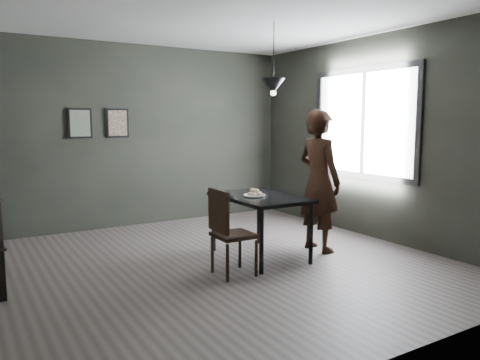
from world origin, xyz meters
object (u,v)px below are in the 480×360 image
woman (319,181)px  wood_chair (227,227)px  white_plate (254,196)px  cafe_table (260,202)px  pendant_lamp (273,86)px

woman → wood_chair: size_ratio=1.91×
wood_chair → white_plate: bearing=34.3°
cafe_table → white_plate: white_plate is taller
white_plate → wood_chair: (-0.60, -0.39, -0.23)m
white_plate → wood_chair: 0.75m
cafe_table → pendant_lamp: (0.25, 0.10, 1.38)m
woman → wood_chair: 1.55m
white_plate → woman: size_ratio=0.13×
white_plate → pendant_lamp: (0.33, 0.10, 1.29)m
cafe_table → white_plate: bearing=-177.2°
cafe_table → wood_chair: 0.80m
white_plate → woman: bearing=-7.9°
woman → wood_chair: woman is taller
pendant_lamp → cafe_table: bearing=-158.2°
white_plate → pendant_lamp: bearing=17.4°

